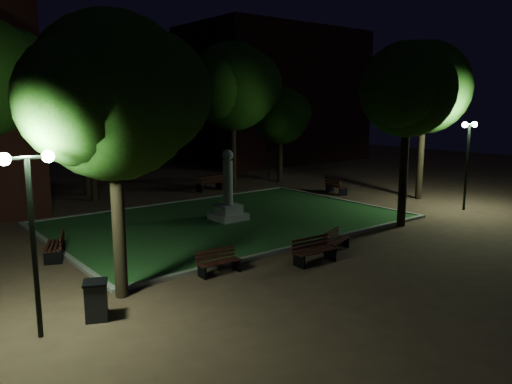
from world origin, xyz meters
TOP-DOWN VIEW (x-y plane):
  - ground at (0.00, 0.00)m, footprint 80.00×80.00m
  - lawn at (0.00, 2.00)m, footprint 15.00×10.00m
  - lawn_kerb at (0.00, 2.00)m, footprint 15.40×10.40m
  - monument at (0.00, 2.00)m, footprint 1.40×1.40m
  - building_far at (18.00, 20.00)m, footprint 16.00×10.00m
  - tree_west at (-7.44, -3.53)m, footprint 5.41×4.42m
  - tree_north_wl at (-2.84, 10.69)m, footprint 4.62×3.77m
  - tree_north_er at (5.24, 8.65)m, footprint 6.51×5.31m
  - tree_ne at (9.72, 9.42)m, footprint 4.78×3.90m
  - tree_east at (11.75, -0.19)m, footprint 6.21×5.07m
  - tree_se at (5.59, -3.41)m, footprint 4.96×4.05m
  - tree_far_north at (-2.53, 12.59)m, footprint 5.63×4.59m
  - lamppost_sw at (-10.03, -4.67)m, footprint 1.18×0.28m
  - lamppost_se at (10.75, -3.40)m, footprint 1.18×0.28m
  - lamppost_ne at (9.95, 11.02)m, footprint 1.18×0.28m
  - bench_near_left at (-1.27, -4.77)m, footprint 1.62×0.64m
  - bench_near_right at (0.38, -4.21)m, footprint 1.47×0.92m
  - bench_west_near at (-4.38, -3.64)m, footprint 1.44×0.57m
  - bench_left_side at (-7.87, 1.19)m, footprint 1.15×1.75m
  - bench_right_side at (9.07, 3.78)m, footprint 0.96×1.74m
  - bench_far_side at (3.75, 9.23)m, footprint 1.78×0.73m
  - trash_bin at (-8.66, -4.57)m, footprint 0.77×0.77m

SIDE VIEW (x-z plane):
  - ground at x=0.00m, z-range 0.00..0.00m
  - lawn at x=0.00m, z-range 0.00..0.08m
  - lawn_kerb at x=0.00m, z-range 0.00..0.12m
  - bench_near_right at x=0.38m, z-range -0.02..0.74m
  - bench_west_near at x=-4.38m, z-range -0.02..0.76m
  - bench_near_left at x=-1.27m, z-range -0.03..0.85m
  - bench_right_side at x=9.07m, z-range -0.03..0.88m
  - bench_left_side at x=-7.87m, z-range -0.03..0.88m
  - bench_far_side at x=3.75m, z-range -0.03..0.93m
  - trash_bin at x=-8.66m, z-range 0.01..1.01m
  - monument at x=0.00m, z-range -0.64..2.56m
  - lamppost_ne at x=9.95m, z-range 0.86..5.06m
  - lamppost_sw at x=-10.03m, z-range 0.87..5.16m
  - lamppost_se at x=10.75m, z-range 0.89..5.31m
  - tree_ne at x=9.72m, z-range 1.28..7.75m
  - tree_west at x=-7.44m, z-range 1.63..9.33m
  - tree_far_north at x=-2.53m, z-range 1.62..9.47m
  - tree_se at x=5.59m, z-range 1.92..9.83m
  - tree_north_wl at x=-2.84m, z-range 2.02..9.86m
  - building_far at x=18.00m, z-range 0.00..12.00m
  - tree_east at x=11.75m, z-range 1.82..10.53m
  - tree_north_er at x=5.24m, z-range 1.83..10.80m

